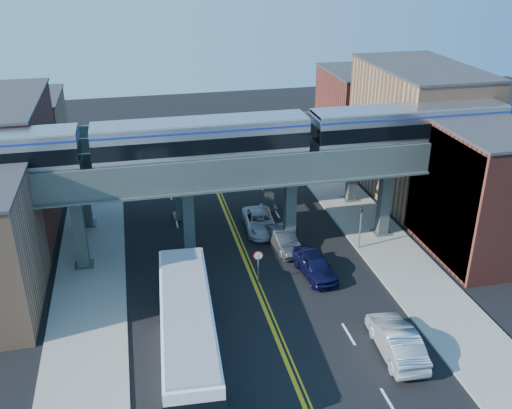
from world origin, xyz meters
TOP-DOWN VIEW (x-y plane):
  - ground at (0.00, 0.00)m, footprint 120.00×120.00m
  - sidewalk_west at (-11.50, 10.00)m, footprint 5.00×70.00m
  - sidewalk_east at (11.50, 10.00)m, footprint 5.00×70.00m
  - building_west_c at (-18.50, 29.00)m, footprint 8.00×10.00m
  - building_east_a at (18.50, 4.00)m, footprint 8.00×10.00m
  - building_east_b at (18.50, 16.00)m, footprint 8.00×14.00m
  - building_east_c at (18.50, 29.00)m, footprint 8.00×10.00m
  - mural_panel at (14.55, 4.00)m, footprint 0.10×9.50m
  - elevated_viaduct_near at (0.00, 8.00)m, footprint 52.00×3.60m
  - elevated_viaduct_far at (0.00, 15.00)m, footprint 52.00×3.60m
  - transit_train at (-2.73, 8.00)m, footprint 47.68×2.99m
  - stop_sign at (0.30, 3.00)m, footprint 0.76×0.09m
  - traffic_signal at (9.20, 6.00)m, footprint 0.15×0.18m
  - transit_bus at (-5.48, -3.91)m, footprint 3.77×13.70m
  - car_lane_a at (4.58, 3.11)m, footprint 2.54×5.21m
  - car_lane_b at (3.41, 7.47)m, footprint 2.09×4.86m
  - car_lane_c at (2.29, 11.07)m, footprint 2.84×5.58m
  - car_lane_d at (2.63, 26.76)m, footprint 2.51×5.14m
  - car_parked_curb at (6.55, -6.30)m, footprint 2.34×5.76m

SIDE VIEW (x-z plane):
  - ground at x=0.00m, z-range 0.00..0.00m
  - sidewalk_west at x=-11.50m, z-range 0.00..0.16m
  - sidewalk_east at x=11.50m, z-range 0.00..0.16m
  - car_lane_d at x=2.63m, z-range 0.00..1.44m
  - car_lane_c at x=2.29m, z-range 0.00..1.51m
  - car_lane_b at x=3.41m, z-range 0.00..1.56m
  - car_lane_a at x=4.58m, z-range 0.00..1.71m
  - car_parked_curb at x=6.55m, z-range 0.00..1.86m
  - stop_sign at x=0.30m, z-range 0.44..3.07m
  - transit_bus at x=-5.48m, z-range 0.05..3.54m
  - traffic_signal at x=9.20m, z-range 0.25..4.35m
  - building_west_c at x=-18.50m, z-range 0.00..8.00m
  - building_east_c at x=18.50m, z-range 0.00..9.00m
  - mural_panel at x=14.55m, z-range 0.00..9.50m
  - building_east_a at x=18.50m, z-range 0.00..10.00m
  - building_east_b at x=18.50m, z-range 0.00..12.00m
  - elevated_viaduct_near at x=0.00m, z-range 2.77..10.17m
  - elevated_viaduct_far at x=0.00m, z-range 2.77..10.17m
  - transit_train at x=-2.73m, z-range 7.54..11.03m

